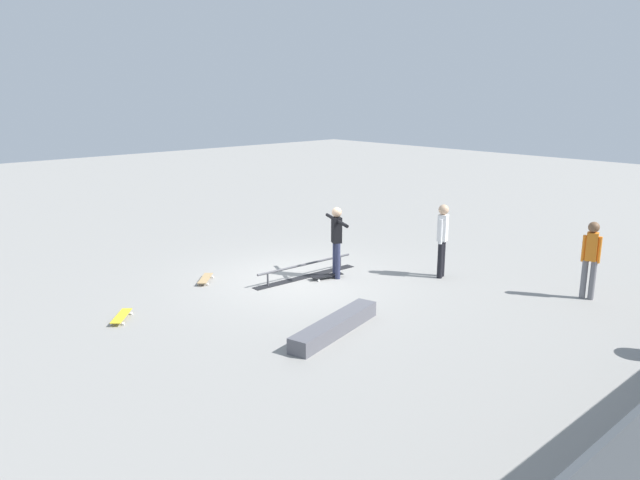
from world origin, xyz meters
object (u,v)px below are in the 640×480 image
at_px(skate_ledge, 335,326).
at_px(loose_skateboard_yellow, 121,316).
at_px(skateboard_main, 327,276).
at_px(bystander_white_shirt, 442,237).
at_px(skater_main, 337,237).
at_px(bystander_orange_shirt, 591,256).
at_px(grind_rail, 306,271).
at_px(loose_skateboard_natural, 205,278).

relative_size(skate_ledge, loose_skateboard_yellow, 3.32).
distance_m(skateboard_main, bystander_white_shirt, 2.87).
distance_m(skate_ledge, loose_skateboard_yellow, 4.19).
height_order(skate_ledge, bystander_white_shirt, bystander_white_shirt).
height_order(skater_main, bystander_orange_shirt, skater_main).
height_order(skateboard_main, bystander_white_shirt, bystander_white_shirt).
relative_size(grind_rail, bystander_orange_shirt, 1.74).
relative_size(skate_ledge, loose_skateboard_natural, 3.42).
bearing_deg(grind_rail, bystander_orange_shirt, 125.78).
xyz_separation_m(skate_ledge, skater_main, (-2.39, -2.42, 0.85)).
height_order(skate_ledge, bystander_orange_shirt, bystander_orange_shirt).
distance_m(skateboard_main, bystander_orange_shirt, 5.78).
height_order(grind_rail, bystander_orange_shirt, bystander_orange_shirt).
xyz_separation_m(skater_main, skateboard_main, (0.22, -0.10, -0.91)).
xyz_separation_m(grind_rail, bystander_white_shirt, (-2.37, 2.18, 0.85)).
xyz_separation_m(bystander_white_shirt, loose_skateboard_yellow, (6.83, -2.53, -0.92)).
bearing_deg(skateboard_main, loose_skateboard_yellow, -173.44).
relative_size(grind_rail, loose_skateboard_natural, 4.11).
xyz_separation_m(grind_rail, skateboard_main, (-0.28, 0.44, -0.07)).
distance_m(skate_ledge, bystander_orange_shirt, 5.80).
distance_m(skater_main, bystander_orange_shirt, 5.51).
distance_m(skater_main, skateboard_main, 0.94).
bearing_deg(bystander_orange_shirt, skateboard_main, -165.95).
bearing_deg(loose_skateboard_natural, bystander_white_shirt, -84.61).
bearing_deg(grind_rail, bystander_white_shirt, 140.24).
bearing_deg(skateboard_main, grind_rail, 138.79).
relative_size(bystander_white_shirt, bystander_orange_shirt, 1.05).
bearing_deg(grind_rail, loose_skateboard_yellow, -1.59).
bearing_deg(skate_ledge, bystander_white_shirt, -169.73).
height_order(bystander_white_shirt, loose_skateboard_yellow, bystander_white_shirt).
distance_m(skater_main, loose_skateboard_natural, 3.21).
bearing_deg(skateboard_main, loose_skateboard_natural, 157.76).
bearing_deg(loose_skateboard_yellow, bystander_orange_shirt, 96.14).
distance_m(skater_main, bystander_white_shirt, 2.49).
bearing_deg(bystander_white_shirt, bystander_orange_shirt, -91.53).
bearing_deg(skate_ledge, loose_skateboard_natural, -89.10).
height_order(grind_rail, bystander_white_shirt, bystander_white_shirt).
bearing_deg(bystander_orange_shirt, bystander_white_shirt, 179.58).
distance_m(skate_ledge, loose_skateboard_natural, 4.28).
relative_size(grind_rail, skate_ledge, 1.20).
xyz_separation_m(grind_rail, skater_main, (-0.50, 0.53, 0.84)).
height_order(bystander_white_shirt, bystander_orange_shirt, bystander_white_shirt).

